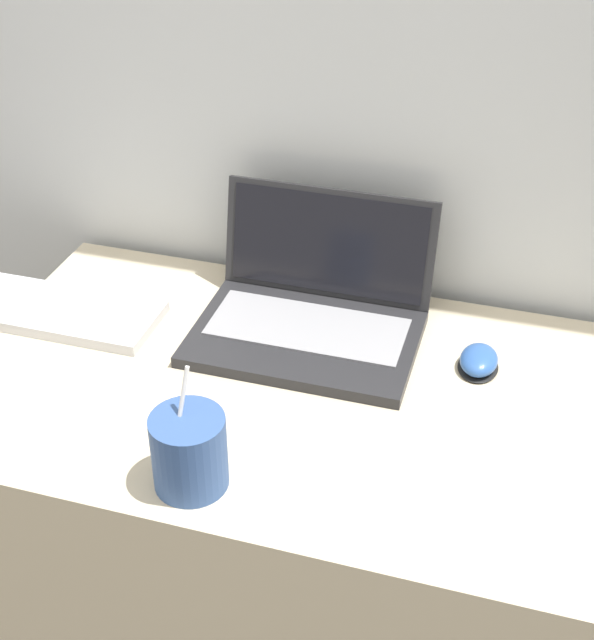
% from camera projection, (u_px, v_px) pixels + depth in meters
% --- Properties ---
extents(wall_back, '(7.00, 0.04, 2.50)m').
position_uv_depth(wall_back, '(356.00, 0.00, 1.41)').
color(wall_back, silver).
rests_on(wall_back, ground_plane).
extents(desk, '(1.07, 0.65, 0.75)m').
position_uv_depth(desk, '(291.00, 548.00, 1.61)').
color(desk, beige).
rests_on(desk, ground_plane).
extents(laptop, '(0.37, 0.30, 0.21)m').
position_uv_depth(laptop, '(312.00, 308.00, 1.51)').
color(laptop, '#232326').
rests_on(laptop, desk).
extents(drink_cup, '(0.10, 0.10, 0.18)m').
position_uv_depth(drink_cup, '(189.00, 451.00, 1.19)').
color(drink_cup, '#33518C').
rests_on(drink_cup, desk).
extents(computer_mouse, '(0.07, 0.09, 0.03)m').
position_uv_depth(computer_mouse, '(479.00, 361.00, 1.43)').
color(computer_mouse, black).
rests_on(computer_mouse, desk).
extents(external_keyboard, '(0.42, 0.15, 0.02)m').
position_uv_depth(external_keyboard, '(42.00, 309.00, 1.57)').
color(external_keyboard, silver).
rests_on(external_keyboard, desk).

